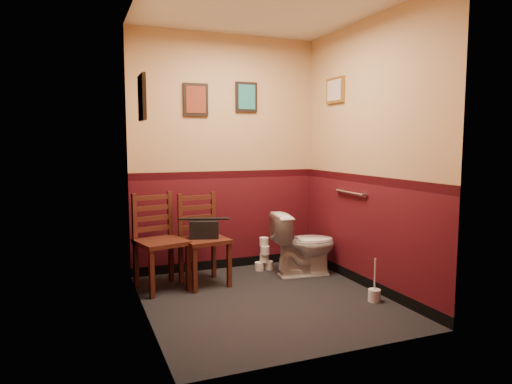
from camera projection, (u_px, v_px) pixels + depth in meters
The scene contains 17 objects.
floor at pixel (266, 300), 4.30m from camera, with size 2.20×2.40×0.00m, color black.
ceiling at pixel (266, 3), 4.00m from camera, with size 2.20×2.40×0.00m, color silver.
wall_back at pixel (226, 154), 5.26m from camera, with size 2.20×2.70×0.00m, color #490E15.
wall_front at pixel (336, 162), 3.04m from camera, with size 2.20×2.70×0.00m, color #490E15.
wall_left at pixel (143, 158), 3.75m from camera, with size 2.40×2.70×0.00m, color #490E15.
wall_right at pixel (367, 155), 4.55m from camera, with size 2.40×2.70×0.00m, color #490E15.
grab_bar at pixel (350, 193), 4.82m from camera, with size 0.05×0.56×0.06m.
framed_print_back_a at pixel (196, 100), 5.05m from camera, with size 0.28×0.04×0.36m.
framed_print_back_b at pixel (246, 97), 5.26m from camera, with size 0.26×0.04×0.34m.
framed_print_left at pixel (142, 98), 3.79m from camera, with size 0.04×0.30×0.38m.
framed_print_right at pixel (335, 90), 5.02m from camera, with size 0.04×0.34×0.28m.
toilet at pixel (304, 244), 5.08m from camera, with size 0.39×0.71×0.69m, color white.
toilet_brush at pixel (374, 294), 4.25m from camera, with size 0.12×0.12×0.41m.
chair_left at pixel (159, 241), 4.59m from camera, with size 0.55×0.55×0.97m.
chair_right at pixel (203, 239), 4.74m from camera, with size 0.50×0.50×0.95m.
handbag at pixel (204, 229), 4.70m from camera, with size 0.33×0.23×0.21m.
tp_stack at pixel (264, 256), 5.29m from camera, with size 0.22×0.13×0.38m.
Camera 1 is at (-1.62, -3.83, 1.48)m, focal length 32.00 mm.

